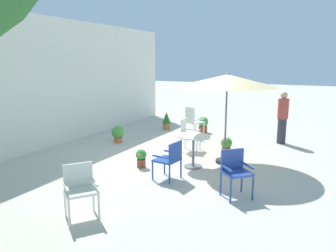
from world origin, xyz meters
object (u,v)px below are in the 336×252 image
Objects in this scene: patio_chair_3 at (170,157)px; patio_chair_0 at (188,132)px; potted_plant_0 at (141,157)px; potted_plant_1 at (203,124)px; standing_person at (283,117)px; patio_chair_4 at (235,169)px; patio_chair_2 at (80,186)px; potted_plant_3 at (226,145)px; potted_plant_2 at (118,133)px; potted_plant_4 at (166,120)px; patio_chair_1 at (193,120)px; cafe_table_0 at (193,145)px; patio_umbrella_0 at (227,81)px.

patio_chair_0 is at bearing 14.40° from patio_chair_3.
potted_plant_0 is at bearing 67.49° from patio_chair_3.
potted_plant_1 is 2.80m from standing_person.
patio_chair_4 is at bearing -152.83° from potted_plant_1.
patio_chair_2 reaches higher than potted_plant_3.
patio_chair_3 reaches higher than potted_plant_2.
potted_plant_4 is (4.80, 3.94, -0.18)m from patio_chair_4.
patio_chair_4 is (-4.20, -2.62, -0.03)m from patio_chair_1.
potted_plant_0 is (-0.59, 1.10, -0.30)m from cafe_table_0.
potted_plant_1 is at bearing 29.88° from patio_umbrella_0.
patio_chair_4 is 5.57m from potted_plant_1.
potted_plant_2 is (-0.18, 2.31, -0.23)m from patio_chair_0.
potted_plant_2 is 0.80× the size of potted_plant_4.
patio_chair_2 is 1.86× the size of potted_plant_3.
patio_chair_2 is 1.34× the size of potted_plant_4.
potted_plant_1 is (4.95, 2.54, -0.23)m from patio_chair_4.
patio_chair_4 reaches higher than patio_chair_2.
patio_chair_0 is 1.73× the size of potted_plant_2.
potted_plant_4 is at bearing 39.34° from patio_chair_4.
patio_chair_2 is at bearing 166.67° from patio_chair_3.
potted_plant_4 is (0.60, 1.31, -0.22)m from patio_chair_1.
patio_chair_3 is 1.77× the size of potted_plant_3.
potted_plant_2 is (1.12, 3.02, -0.25)m from cafe_table_0.
potted_plant_3 is 3.69m from potted_plant_4.
potted_plant_3 is (2.40, -0.50, -0.23)m from patio_chair_3.
patio_chair_2 is at bearing 161.62° from standing_person.
potted_plant_0 is 4.78m from standing_person.
potted_plant_1 is (3.06, 1.76, -1.73)m from patio_umbrella_0.
potted_plant_1 is (3.74, 1.19, -0.25)m from cafe_table_0.
cafe_table_0 is 0.90× the size of patio_chair_2.
patio_chair_3 is 0.95× the size of patio_chair_4.
patio_chair_1 is 6.19m from patio_chair_2.
patio_chair_1 is at bearing -114.66° from potted_plant_4.
potted_plant_0 is 4.43m from potted_plant_4.
patio_chair_3 is 2.46m from potted_plant_3.
patio_chair_2 is 6.93m from potted_plant_1.
standing_person reaches higher than potted_plant_0.
patio_umbrella_0 reaches higher than potted_plant_4.
potted_plant_3 is at bearing 13.93° from patio_umbrella_0.
potted_plant_0 is 2.48m from potted_plant_3.
patio_chair_0 is 2.37m from patio_chair_3.
patio_chair_4 is at bearing -157.50° from patio_umbrella_0.
cafe_table_0 is 1.49m from potted_plant_3.
patio_chair_3 is (-2.29, -0.59, -0.03)m from patio_chair_0.
patio_umbrella_0 is 2.85× the size of patio_chair_3.
patio_chair_3 reaches higher than cafe_table_0.
patio_chair_1 is 1.89× the size of potted_plant_2.
potted_plant_1 is 1.07× the size of potted_plant_2.
potted_plant_4 is (6.76, 1.95, -0.18)m from patio_chair_2.
standing_person reaches higher than potted_plant_3.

